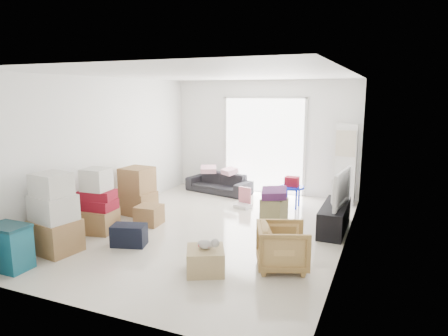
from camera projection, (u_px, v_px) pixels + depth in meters
room_shell at (212, 155)px, 6.88m from camera, size 4.98×6.48×3.18m
sliding_door at (264, 142)px, 9.59m from camera, size 2.10×0.04×2.33m
ac_tower at (345, 164)px, 8.62m from camera, size 0.45×0.30×1.75m
tv_console at (334, 217)px, 7.06m from camera, size 0.41×1.38×0.46m
television at (335, 201)px, 7.01m from camera, size 0.74×1.15×0.14m
sofa at (219, 180)px, 9.71m from camera, size 1.67×0.79×0.63m
pillow_left at (208, 164)px, 9.74m from camera, size 0.43×0.39×0.11m
pillow_right at (229, 166)px, 9.50m from camera, size 0.43×0.41×0.12m
armchair at (283, 245)px, 5.49m from camera, size 0.83×0.86×0.69m
storage_bins at (9, 247)px, 5.47m from camera, size 0.55×0.39×0.64m
box_stack_a at (54, 217)px, 6.04m from camera, size 0.75×0.65×1.23m
box_stack_b at (98, 205)px, 6.94m from camera, size 0.65×0.64×1.13m
box_stack_c at (138, 191)px, 7.97m from camera, size 0.69×0.59×0.95m
loose_box at (149, 215)px, 7.37m from camera, size 0.46×0.46×0.36m
duffel_bag at (129, 235)px, 6.35m from camera, size 0.60×0.46×0.34m
ottoman at (274, 209)px, 7.63m from camera, size 0.47×0.47×0.42m
blanket at (274, 195)px, 7.58m from camera, size 0.56×0.56×0.14m
kids_table at (292, 185)px, 8.42m from camera, size 0.54×0.54×0.66m
toy_walker at (244, 202)px, 8.48m from camera, size 0.37×0.35×0.42m
wood_crate at (205, 260)px, 5.41m from camera, size 0.67×0.67×0.33m
plush_bunny at (208, 244)px, 5.36m from camera, size 0.31×0.17×0.15m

